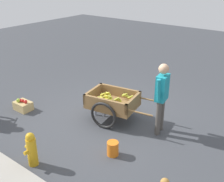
# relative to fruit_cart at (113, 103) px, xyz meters

# --- Properties ---
(ground_plane) EXTENTS (24.00, 24.00, 0.00)m
(ground_plane) POSITION_rel_fruit_cart_xyz_m (-0.00, 0.04, -0.44)
(ground_plane) COLOR #3D3F44
(fruit_cart) EXTENTS (1.75, 1.05, 0.70)m
(fruit_cart) POSITION_rel_fruit_cart_xyz_m (0.00, 0.00, 0.00)
(fruit_cart) COLOR olive
(fruit_cart) RESTS_ON ground
(vendor_person) EXTENTS (0.25, 0.59, 1.57)m
(vendor_person) POSITION_rel_fruit_cart_xyz_m (-1.13, -0.19, 0.50)
(vendor_person) COLOR #4C4742
(vendor_person) RESTS_ON ground
(fire_hydrant) EXTENTS (0.25, 0.25, 0.67)m
(fire_hydrant) POSITION_rel_fruit_cart_xyz_m (0.17, 2.18, -0.10)
(fire_hydrant) COLOR gold
(fire_hydrant) RESTS_ON ground
(plastic_bucket) EXTENTS (0.22, 0.22, 0.28)m
(plastic_bucket) POSITION_rel_fruit_cart_xyz_m (-0.82, 1.08, -0.30)
(plastic_bucket) COLOR orange
(plastic_bucket) RESTS_ON ground
(apple_crate) EXTENTS (0.44, 0.32, 0.32)m
(apple_crate) POSITION_rel_fruit_cart_xyz_m (2.11, 0.98, -0.32)
(apple_crate) COLOR tan
(apple_crate) RESTS_ON ground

